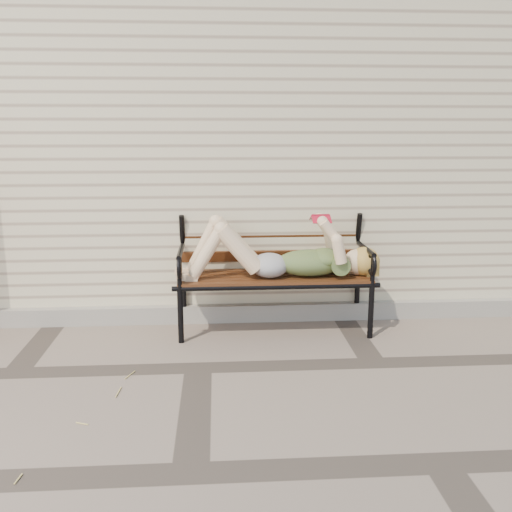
{
  "coord_description": "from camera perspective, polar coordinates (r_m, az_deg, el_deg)",
  "views": [
    {
      "loc": [
        0.15,
        -3.74,
        1.64
      ],
      "look_at": [
        0.45,
        0.61,
        0.66
      ],
      "focal_mm": 40.0,
      "sensor_mm": 36.0,
      "label": 1
    }
  ],
  "objects": [
    {
      "name": "garden_bench",
      "position": [
        4.71,
        1.71,
        0.13
      ],
      "size": [
        1.7,
        0.68,
        1.1
      ],
      "color": "black",
      "rests_on": "ground"
    },
    {
      "name": "foundation_strip",
      "position": [
        4.97,
        -5.47,
        -5.76
      ],
      "size": [
        8.0,
        0.1,
        0.15
      ],
      "primitive_type": "cube",
      "color": "gray",
      "rests_on": "ground"
    },
    {
      "name": "ground",
      "position": [
        4.09,
        -5.8,
        -11.07
      ],
      "size": [
        80.0,
        80.0,
        0.0
      ],
      "primitive_type": "plane",
      "color": "#76675B",
      "rests_on": "ground"
    },
    {
      "name": "house_wall",
      "position": [
        6.74,
        -5.29,
        11.44
      ],
      "size": [
        8.0,
        4.0,
        3.0
      ],
      "primitive_type": "cube",
      "color": "beige",
      "rests_on": "ground"
    },
    {
      "name": "reading_woman",
      "position": [
        4.57,
        2.05,
        0.21
      ],
      "size": [
        1.61,
        0.37,
        0.51
      ],
      "color": "#092D40",
      "rests_on": "ground"
    }
  ]
}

